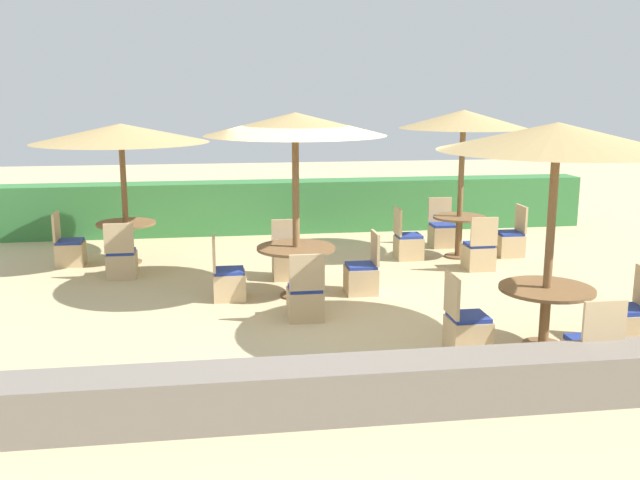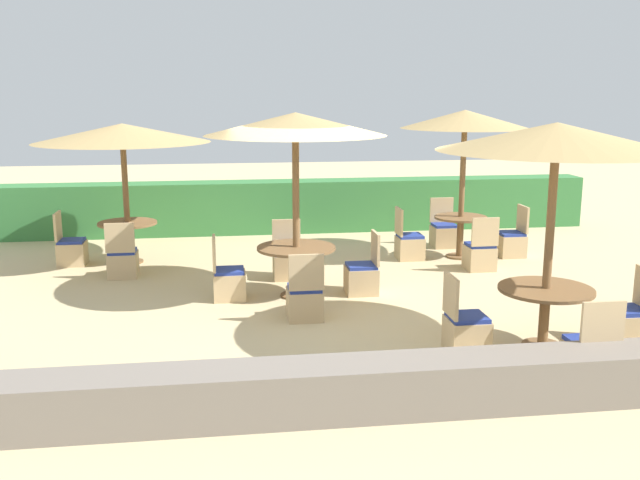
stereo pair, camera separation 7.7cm
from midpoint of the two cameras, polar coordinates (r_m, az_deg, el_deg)
name	(u,v)px [view 2 (the right image)]	position (r m, az deg, el deg)	size (l,w,h in m)	color
ground_plane	(326,313)	(9.79, 0.71, -5.89)	(40.00, 40.00, 0.00)	#C6B284
hedge_row	(287,206)	(15.22, -2.52, 2.72)	(13.00, 0.70, 1.09)	#387A3D
stone_border	(373,387)	(6.88, 4.61, -11.67)	(10.00, 0.56, 0.51)	slate
parasol_back_right	(465,120)	(12.89, 11.69, 9.37)	(2.27, 2.27, 2.64)	brown
round_table_back_right	(460,227)	(13.11, 11.34, 1.06)	(0.94, 0.94, 0.75)	brown
patio_chair_back_right_east	(511,242)	(13.46, 15.22, -0.17)	(0.46, 0.46, 0.93)	tan
patio_chair_back_right_south	(480,255)	(12.33, 12.85, -1.14)	(0.46, 0.46, 0.93)	tan
patio_chair_back_right_north	(444,233)	(13.99, 10.03, 0.53)	(0.46, 0.46, 0.93)	tan
patio_chair_back_right_west	(409,245)	(12.88, 7.29, -0.37)	(0.46, 0.46, 0.93)	tan
parasol_center	(295,125)	(10.16, -1.77, 9.19)	(2.60, 2.60, 2.68)	brown
round_table_center	(296,256)	(10.43, -1.70, -1.31)	(1.15, 1.15, 0.75)	brown
patio_chair_center_south	(305,300)	(9.48, -0.99, -4.83)	(0.46, 0.46, 0.93)	tan
patio_chair_center_west	(228,281)	(10.45, -7.14, -3.31)	(0.46, 0.46, 0.93)	tan
patio_chair_center_east	(362,276)	(10.67, 3.61, -2.91)	(0.46, 0.46, 0.93)	tan
patio_chair_center_north	(288,262)	(11.51, -2.41, -1.78)	(0.46, 0.46, 0.93)	tan
parasol_front_right	(556,138)	(8.49, 18.64, 7.75)	(2.70, 2.70, 2.65)	brown
round_table_front_right	(545,300)	(8.81, 17.82, -4.59)	(1.11, 1.11, 0.73)	brown
patio_chair_front_right_east	(628,323)	(9.36, 23.64, -6.11)	(0.46, 0.46, 0.93)	tan
patio_chair_front_right_west	(465,330)	(8.51, 11.81, -7.10)	(0.46, 0.46, 0.93)	tan
patio_chair_front_right_south	(590,357)	(8.07, 21.04, -8.76)	(0.46, 0.46, 0.93)	tan
parasol_back_left	(122,133)	(12.67, -15.37, 8.22)	(2.98, 2.98, 2.43)	brown
round_table_back_left	(128,231)	(12.89, -14.96, 0.68)	(1.02, 1.02, 0.73)	brown
patio_chair_back_left_west	(71,250)	(13.07, -19.13, -0.77)	(0.46, 0.46, 0.93)	tan
patio_chair_back_left_south	(123,261)	(11.98, -15.32, -1.66)	(0.46, 0.46, 0.93)	tan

